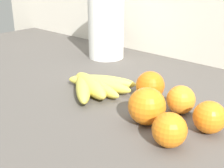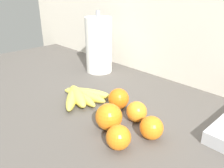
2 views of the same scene
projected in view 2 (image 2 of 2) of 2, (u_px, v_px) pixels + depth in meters
name	position (u px, v px, depth m)	size (l,w,h in m)	color
wall_back	(164.00, 121.00, 1.15)	(2.31, 0.06, 1.30)	silver
banana_bunch	(81.00, 96.00, 0.83)	(0.19, 0.21, 0.04)	#D6CB4C
orange_back_right	(118.00, 137.00, 0.57)	(0.07, 0.07, 0.07)	orange
orange_right	(137.00, 112.00, 0.69)	(0.06, 0.06, 0.06)	orange
orange_far_right	(119.00, 99.00, 0.77)	(0.07, 0.07, 0.07)	orange
orange_center	(151.00, 128.00, 0.61)	(0.07, 0.07, 0.07)	orange
orange_back_left	(109.00, 117.00, 0.65)	(0.08, 0.08, 0.08)	orange
paper_towel_roll	(99.00, 45.00, 1.08)	(0.13, 0.13, 0.29)	white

